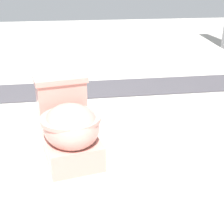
% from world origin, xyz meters
% --- Properties ---
extents(ground_plane, '(14.00, 14.00, 0.00)m').
position_xyz_m(ground_plane, '(0.00, 0.00, 0.00)').
color(ground_plane, '#B7B2A8').
extents(gravel_strip, '(0.56, 8.00, 0.01)m').
position_xyz_m(gravel_strip, '(-1.14, 0.50, 0.01)').
color(gravel_strip, '#423F44').
rests_on(gravel_strip, ground).
extents(toilet, '(0.69, 0.48, 0.52)m').
position_xyz_m(toilet, '(0.18, -0.02, 0.22)').
color(toilet, tan).
rests_on(toilet, ground).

